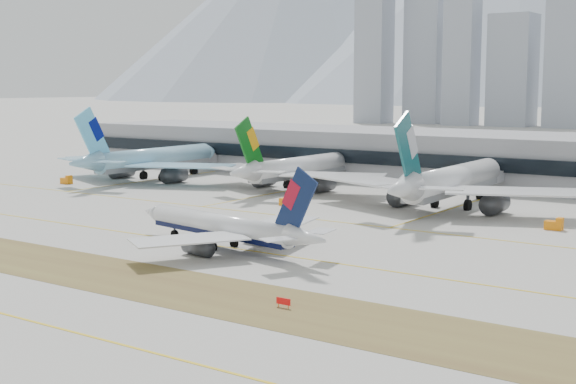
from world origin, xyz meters
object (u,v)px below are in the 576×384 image
Objects in this scene: taxiing_airliner at (226,228)px; widebody_cathay at (450,182)px; terminal at (467,157)px; widebody_korean at (150,160)px; widebody_eva at (295,169)px.

widebody_cathay is (14.11, 66.62, 2.52)m from taxiing_airliner.
terminal is at bearing -78.24° from taxiing_airliner.
terminal is (82.65, 51.99, 1.21)m from widebody_korean.
widebody_korean is (-86.66, 69.15, 2.33)m from taxiing_airliner.
widebody_cathay reaches higher than taxiing_airliner.
terminal is at bearing 16.86° from widebody_cathay.
taxiing_airliner is 0.71× the size of widebody_cathay.
widebody_korean is at bearing 87.04° from widebody_cathay.
widebody_korean reaches higher than widebody_eva.
taxiing_airliner is at bearing 166.52° from widebody_cathay.
taxiing_airliner is 0.73× the size of widebody_korean.
terminal is (-4.01, 121.14, 3.54)m from taxiing_airliner.
widebody_eva reaches higher than taxiing_airliner.
widebody_eva is 0.22× the size of terminal.
widebody_korean is at bearing 99.53° from widebody_eva.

